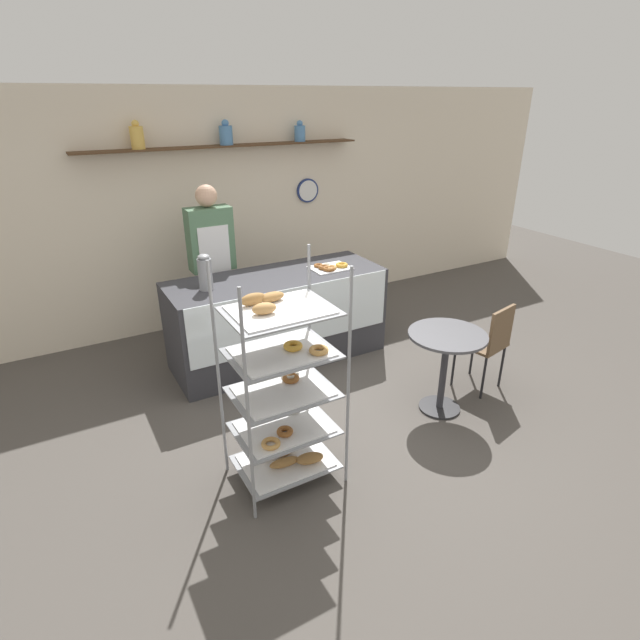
% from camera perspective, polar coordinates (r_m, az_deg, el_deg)
% --- Properties ---
extents(ground_plane, '(14.00, 14.00, 0.00)m').
position_cam_1_polar(ground_plane, '(4.43, 3.13, -11.67)').
color(ground_plane, '#4C4742').
extents(back_wall, '(10.00, 0.30, 2.70)m').
position_cam_1_polar(back_wall, '(6.17, -10.55, 12.38)').
color(back_wall, beige).
rests_on(back_wall, ground_plane).
extents(display_counter, '(2.22, 0.80, 0.94)m').
position_cam_1_polar(display_counter, '(5.24, -4.79, 0.25)').
color(display_counter, '#333338').
rests_on(display_counter, ground_plane).
extents(pastry_rack, '(0.74, 0.57, 1.66)m').
position_cam_1_polar(pastry_rack, '(3.50, -4.24, -8.21)').
color(pastry_rack, gray).
rests_on(pastry_rack, ground_plane).
extents(person_worker, '(0.46, 0.23, 1.79)m').
position_cam_1_polar(person_worker, '(5.44, -12.19, 6.45)').
color(person_worker, '#282833').
rests_on(person_worker, ground_plane).
extents(cafe_table, '(0.67, 0.67, 0.76)m').
position_cam_1_polar(cafe_table, '(4.45, 14.16, -3.72)').
color(cafe_table, '#262628').
rests_on(cafe_table, ground_plane).
extents(cafe_chair, '(0.45, 0.45, 0.87)m').
position_cam_1_polar(cafe_chair, '(4.88, 18.86, -2.12)').
color(cafe_chair, black).
rests_on(cafe_chair, ground_plane).
extents(coffee_carafe, '(0.13, 0.13, 0.34)m').
position_cam_1_polar(coffee_carafe, '(4.75, -13.00, 5.32)').
color(coffee_carafe, gray).
rests_on(coffee_carafe, display_counter).
extents(donut_tray_counter, '(0.41, 0.31, 0.05)m').
position_cam_1_polar(donut_tray_counter, '(5.25, 1.14, 6.07)').
color(donut_tray_counter, silver).
rests_on(donut_tray_counter, display_counter).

